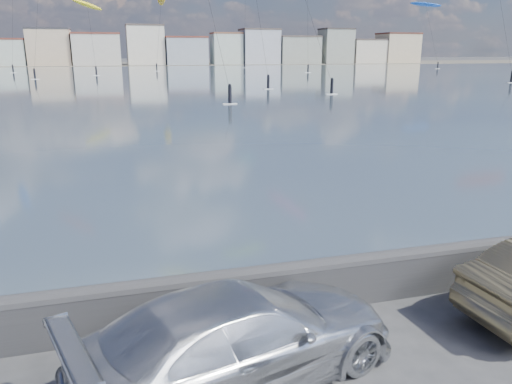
# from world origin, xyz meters

# --- Properties ---
(bay_water) EXTENTS (500.00, 177.00, 0.00)m
(bay_water) POSITION_xyz_m (0.00, 91.50, 0.01)
(bay_water) COLOR #3F4F67
(bay_water) RESTS_ON ground
(far_shore_strip) EXTENTS (500.00, 60.00, 0.00)m
(far_shore_strip) POSITION_xyz_m (0.00, 200.00, 0.01)
(far_shore_strip) COLOR #4C473D
(far_shore_strip) RESTS_ON ground
(seawall) EXTENTS (400.00, 0.36, 1.08)m
(seawall) POSITION_xyz_m (0.00, 2.70, 0.58)
(seawall) COLOR #28282B
(seawall) RESTS_ON ground
(far_buildings) EXTENTS (240.79, 13.26, 14.60)m
(far_buildings) POSITION_xyz_m (1.31, 186.00, 6.03)
(far_buildings) COLOR beige
(far_buildings) RESTS_ON ground
(car_silver) EXTENTS (5.83, 3.69, 1.57)m
(car_silver) POSITION_xyz_m (-0.15, 0.85, 0.79)
(car_silver) COLOR silver
(car_silver) RESTS_ON ground
(kitesurfer_3) EXTENTS (5.52, 16.15, 20.77)m
(kitesurfer_3) POSITION_xyz_m (12.70, 138.69, 18.27)
(kitesurfer_3) COLOR #BF8C19
(kitesurfer_3) RESTS_ON ground
(kitesurfer_6) EXTENTS (8.30, 18.75, 16.56)m
(kitesurfer_6) POSITION_xyz_m (-5.82, 120.21, 14.92)
(kitesurfer_6) COLOR yellow
(kitesurfer_6) RESTS_ON ground
(kitesurfer_15) EXTENTS (9.38, 11.41, 19.22)m
(kitesurfer_15) POSITION_xyz_m (88.52, 130.08, 17.85)
(kitesurfer_15) COLOR blue
(kitesurfer_15) RESTS_ON ground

